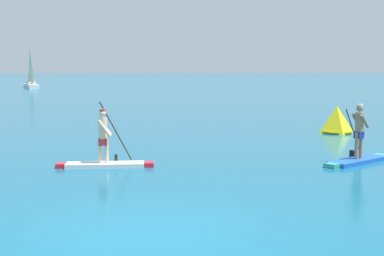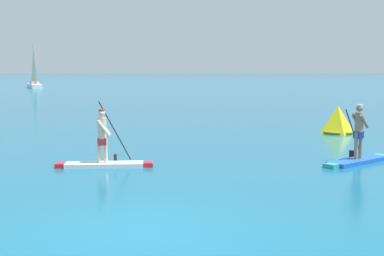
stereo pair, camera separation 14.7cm
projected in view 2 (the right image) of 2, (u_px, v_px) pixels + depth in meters
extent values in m
plane|color=#145B7A|center=(142.00, 232.00, 10.08)|extent=(440.00, 440.00, 0.00)
cube|color=white|center=(104.00, 165.00, 16.51)|extent=(2.36, 0.73, 0.13)
cube|color=red|center=(148.00, 164.00, 16.60)|extent=(0.31, 0.45, 0.13)
cube|color=red|center=(60.00, 165.00, 16.42)|extent=(0.31, 0.39, 0.13)
cylinder|color=beige|center=(106.00, 151.00, 16.46)|extent=(0.11, 0.11, 0.73)
cylinder|color=beige|center=(99.00, 151.00, 16.45)|extent=(0.11, 0.11, 0.73)
cube|color=red|center=(102.00, 142.00, 16.43)|extent=(0.27, 0.23, 0.22)
cylinder|color=beige|center=(102.00, 128.00, 16.38)|extent=(0.26, 0.26, 0.62)
sphere|color=beige|center=(102.00, 113.00, 16.33)|extent=(0.21, 0.21, 0.21)
cylinder|color=red|center=(102.00, 110.00, 16.32)|extent=(0.18, 0.18, 0.06)
cylinder|color=beige|center=(104.00, 127.00, 16.53)|extent=(0.42, 0.11, 0.52)
cylinder|color=beige|center=(103.00, 128.00, 16.23)|extent=(0.42, 0.11, 0.52)
cylinder|color=black|center=(115.00, 131.00, 16.82)|extent=(0.97, 0.08, 1.82)
cube|color=black|center=(115.00, 160.00, 16.93)|extent=(0.09, 0.20, 0.32)
cube|color=blue|center=(357.00, 161.00, 17.19)|extent=(2.30, 2.02, 0.13)
cube|color=teal|center=(381.00, 156.00, 18.05)|extent=(0.53, 0.56, 0.13)
cube|color=teal|center=(331.00, 166.00, 16.34)|extent=(0.49, 0.50, 0.13)
cylinder|color=#997051|center=(360.00, 145.00, 17.22)|extent=(0.11, 0.11, 0.85)
cylinder|color=#997051|center=(356.00, 146.00, 17.07)|extent=(0.11, 0.11, 0.85)
cube|color=navy|center=(359.00, 135.00, 17.11)|extent=(0.34, 0.33, 0.22)
cylinder|color=#997051|center=(359.00, 122.00, 17.07)|extent=(0.26, 0.26, 0.61)
sphere|color=#997051|center=(360.00, 108.00, 17.02)|extent=(0.21, 0.21, 0.21)
cylinder|color=white|center=(360.00, 105.00, 17.01)|extent=(0.18, 0.18, 0.06)
cylinder|color=#997051|center=(356.00, 120.00, 17.21)|extent=(0.40, 0.36, 0.50)
cylinder|color=#997051|center=(364.00, 121.00, 16.98)|extent=(0.40, 0.36, 0.50)
cylinder|color=black|center=(353.00, 132.00, 17.66)|extent=(0.74, 0.63, 1.52)
cube|color=black|center=(352.00, 155.00, 17.75)|extent=(0.19, 0.21, 0.32)
pyramid|color=yellow|center=(338.00, 119.00, 24.74)|extent=(1.28, 1.28, 1.24)
torus|color=olive|center=(337.00, 132.00, 24.80)|extent=(1.41, 1.41, 0.12)
cube|color=white|center=(34.00, 86.00, 74.46)|extent=(3.43, 5.86, 0.57)
cylinder|color=#B2B2B7|center=(34.00, 64.00, 74.13)|extent=(0.12, 0.12, 5.33)
pyramid|color=beige|center=(34.00, 66.00, 74.17)|extent=(1.33, 2.33, 4.50)
cube|color=silver|center=(34.00, 83.00, 74.41)|extent=(1.64, 2.28, 0.34)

